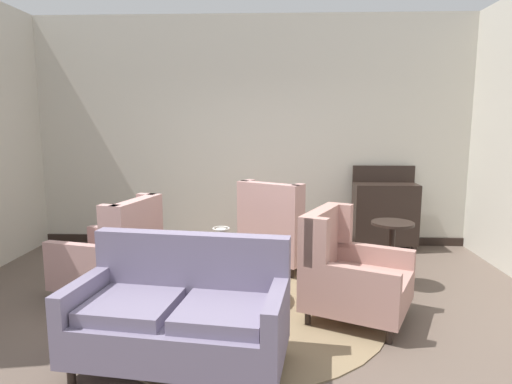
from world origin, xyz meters
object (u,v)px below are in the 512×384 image
at_px(armchair_near_window, 349,274).
at_px(side_table, 391,249).
at_px(porcelain_vase, 221,245).
at_px(settee, 181,315).
at_px(coffee_table, 227,266).
at_px(sideboard, 385,213).
at_px(armchair_near_sideboard, 277,233).
at_px(armchair_far_left, 115,256).

bearing_deg(armchair_near_window, side_table, -11.52).
distance_m(porcelain_vase, settee, 1.16).
distance_m(coffee_table, armchair_near_window, 1.20).
distance_m(settee, sideboard, 3.89).
distance_m(coffee_table, side_table, 1.84).
xyz_separation_m(armchair_near_window, sideboard, (0.88, 2.26, 0.12)).
height_order(armchair_near_sideboard, armchair_near_window, armchair_near_sideboard).
height_order(side_table, sideboard, sideboard).
xyz_separation_m(settee, armchair_far_left, (-0.97, 1.32, 0.03)).
bearing_deg(coffee_table, armchair_near_window, -13.01).
bearing_deg(armchair_far_left, porcelain_vase, 94.43).
height_order(armchair_near_sideboard, side_table, armchair_near_sideboard).
bearing_deg(armchair_near_window, settee, 148.34).
bearing_deg(side_table, coffee_table, -163.53).
relative_size(coffee_table, armchair_far_left, 0.82).
distance_m(side_table, sideboard, 1.50).
distance_m(settee, side_table, 2.61).
relative_size(settee, armchair_near_sideboard, 1.49).
distance_m(armchair_near_sideboard, sideboard, 1.78).
distance_m(coffee_table, sideboard, 2.86).
bearing_deg(settee, armchair_far_left, 134.02).
bearing_deg(coffee_table, porcelain_vase, -138.36).
xyz_separation_m(coffee_table, armchair_near_sideboard, (0.51, 1.10, 0.08)).
relative_size(settee, armchair_far_left, 1.53).
bearing_deg(coffee_table, settee, -100.77).
xyz_separation_m(porcelain_vase, settee, (-0.17, -1.13, -0.21)).
height_order(armchair_far_left, armchair_near_window, armchair_far_left).
distance_m(porcelain_vase, armchair_near_sideboard, 1.28).
bearing_deg(coffee_table, sideboard, 44.20).
bearing_deg(side_table, porcelain_vase, -162.67).
distance_m(armchair_near_window, side_table, 0.99).
height_order(coffee_table, armchair_near_window, armchair_near_window).
distance_m(settee, armchair_near_window, 1.66).
distance_m(porcelain_vase, sideboard, 2.92).
relative_size(side_table, sideboard, 0.62).
relative_size(porcelain_vase, side_table, 0.44).
distance_m(coffee_table, porcelain_vase, 0.24).
bearing_deg(sideboard, porcelain_vase, -135.86).
relative_size(coffee_table, settee, 0.53).
xyz_separation_m(armchair_near_sideboard, side_table, (1.25, -0.58, -0.02)).
xyz_separation_m(coffee_table, armchair_far_left, (-1.19, 0.15, 0.05)).
distance_m(coffee_table, settee, 1.19).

